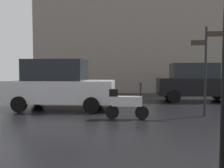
{
  "coord_description": "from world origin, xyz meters",
  "views": [
    {
      "loc": [
        -0.33,
        -2.38,
        1.61
      ],
      "look_at": [
        -0.94,
        4.74,
        1.21
      ],
      "focal_mm": 36.43,
      "sensor_mm": 36.0,
      "label": 1
    }
  ],
  "objects_px": {
    "parked_scooter": "(126,103)",
    "street_signpost": "(206,63)",
    "parked_car_left": "(196,82)",
    "parked_car_right": "(60,85)"
  },
  "relations": [
    {
      "from": "parked_scooter",
      "to": "parked_car_left",
      "type": "height_order",
      "value": "parked_car_left"
    },
    {
      "from": "parked_car_left",
      "to": "parked_scooter",
      "type": "bearing_deg",
      "value": 53.74
    },
    {
      "from": "parked_car_left",
      "to": "street_signpost",
      "type": "distance_m",
      "value": 4.45
    },
    {
      "from": "parked_scooter",
      "to": "street_signpost",
      "type": "height_order",
      "value": "street_signpost"
    },
    {
      "from": "parked_car_left",
      "to": "street_signpost",
      "type": "xyz_separation_m",
      "value": [
        -0.86,
        -4.27,
        0.89
      ]
    },
    {
      "from": "parked_scooter",
      "to": "parked_car_left",
      "type": "relative_size",
      "value": 0.35
    },
    {
      "from": "parked_car_left",
      "to": "parked_car_right",
      "type": "xyz_separation_m",
      "value": [
        -6.51,
        -3.12,
        0.02
      ]
    },
    {
      "from": "parked_scooter",
      "to": "street_signpost",
      "type": "distance_m",
      "value": 3.19
    },
    {
      "from": "parked_car_right",
      "to": "parked_scooter",
      "type": "bearing_deg",
      "value": 135.8
    },
    {
      "from": "parked_scooter",
      "to": "parked_car_right",
      "type": "height_order",
      "value": "parked_car_right"
    }
  ]
}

